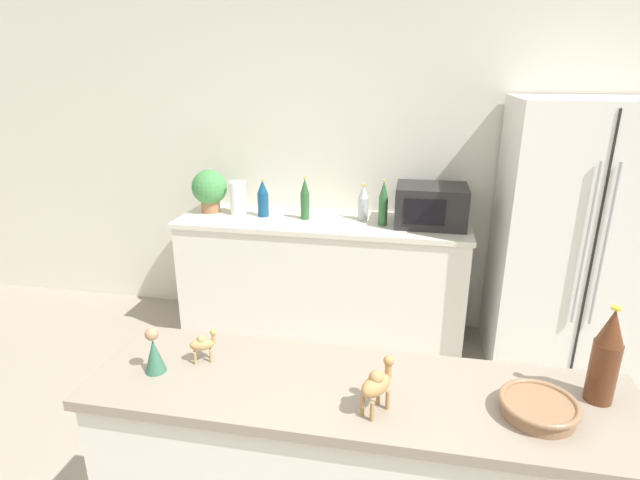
{
  "coord_description": "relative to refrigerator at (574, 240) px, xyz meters",
  "views": [
    {
      "loc": [
        0.15,
        -0.99,
        1.95
      ],
      "look_at": [
        -0.31,
        1.36,
        1.12
      ],
      "focal_mm": 28.0,
      "sensor_mm": 36.0,
      "label": 1
    }
  ],
  "objects": [
    {
      "name": "wall_back",
      "position": [
        -1.19,
        0.41,
        0.38
      ],
      "size": [
        8.0,
        0.06,
        2.55
      ],
      "color": "silver",
      "rests_on": "ground_plane"
    },
    {
      "name": "back_counter",
      "position": [
        -1.68,
        0.08,
        -0.44
      ],
      "size": [
        2.09,
        0.63,
        0.91
      ],
      "color": "silver",
      "rests_on": "ground_plane"
    },
    {
      "name": "refrigerator",
      "position": [
        0.0,
        0.0,
        0.0
      ],
      "size": [
        0.94,
        0.75,
        1.78
      ],
      "color": "silver",
      "rests_on": "ground_plane"
    },
    {
      "name": "potted_plant",
      "position": [
        -2.55,
        0.12,
        0.2
      ],
      "size": [
        0.26,
        0.26,
        0.32
      ],
      "color": "#9E6B47",
      "rests_on": "back_counter"
    },
    {
      "name": "paper_towel_roll",
      "position": [
        -2.32,
        0.11,
        0.14
      ],
      "size": [
        0.12,
        0.12,
        0.25
      ],
      "color": "white",
      "rests_on": "back_counter"
    },
    {
      "name": "microwave",
      "position": [
        -0.92,
        0.1,
        0.16
      ],
      "size": [
        0.48,
        0.37,
        0.28
      ],
      "color": "black",
      "rests_on": "back_counter"
    },
    {
      "name": "back_bottle_0",
      "position": [
        -2.13,
        0.09,
        0.15
      ],
      "size": [
        0.08,
        0.08,
        0.28
      ],
      "color": "navy",
      "rests_on": "back_counter"
    },
    {
      "name": "back_bottle_1",
      "position": [
        -1.39,
        0.14,
        0.14
      ],
      "size": [
        0.08,
        0.08,
        0.26
      ],
      "color": "#B2B7BC",
      "rests_on": "back_counter"
    },
    {
      "name": "back_bottle_2",
      "position": [
        -1.24,
        0.03,
        0.17
      ],
      "size": [
        0.06,
        0.06,
        0.32
      ],
      "color": "#2D6033",
      "rests_on": "back_counter"
    },
    {
      "name": "back_bottle_3",
      "position": [
        -1.81,
        0.08,
        0.17
      ],
      "size": [
        0.06,
        0.06,
        0.31
      ],
      "color": "#2D6033",
      "rests_on": "back_counter"
    },
    {
      "name": "wine_bottle",
      "position": [
        -0.46,
        -1.91,
        0.26
      ],
      "size": [
        0.08,
        0.08,
        0.31
      ],
      "color": "#562D19",
      "rests_on": "bar_counter"
    },
    {
      "name": "fruit_bowl",
      "position": [
        -0.65,
        -2.02,
        0.14
      ],
      "size": [
        0.22,
        0.22,
        0.05
      ],
      "color": "#8C6647",
      "rests_on": "bar_counter"
    },
    {
      "name": "camel_figurine",
      "position": [
        -1.71,
        -1.94,
        0.18
      ],
      "size": [
        0.09,
        0.07,
        0.12
      ],
      "color": "tan",
      "rests_on": "bar_counter"
    },
    {
      "name": "camel_figurine_second",
      "position": [
        -1.11,
        -2.09,
        0.2
      ],
      "size": [
        0.11,
        0.13,
        0.16
      ],
      "color": "#A87F4C",
      "rests_on": "bar_counter"
    },
    {
      "name": "wise_man_figurine_crimson",
      "position": [
        -1.84,
        -2.03,
        0.18
      ],
      "size": [
        0.07,
        0.07,
        0.16
      ],
      "color": "#33664C",
      "rests_on": "bar_counter"
    }
  ]
}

